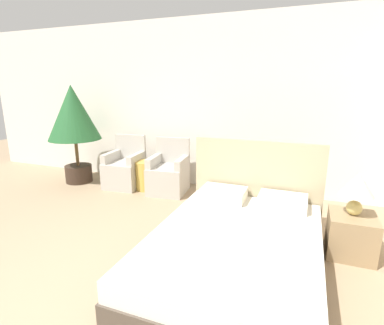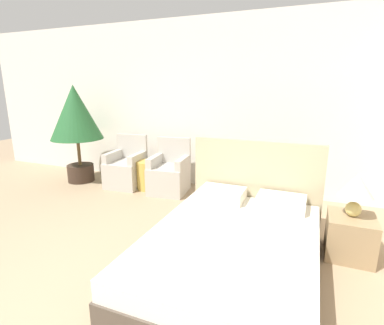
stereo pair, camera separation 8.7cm
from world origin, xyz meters
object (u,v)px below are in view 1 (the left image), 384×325
(armchair_near_window_left, at_px, (125,171))
(bed, at_px, (237,246))
(nightstand, at_px, (351,235))
(side_table, at_px, (146,175))
(armchair_near_window_right, at_px, (168,176))
(table_lamp, at_px, (357,187))
(potted_palm, at_px, (73,118))

(armchair_near_window_left, bearing_deg, bed, -40.65)
(armchair_near_window_left, height_order, nightstand, armchair_near_window_left)
(armchair_near_window_left, height_order, side_table, armchair_near_window_left)
(bed, height_order, armchair_near_window_right, bed)
(bed, relative_size, table_lamp, 4.75)
(armchair_near_window_left, bearing_deg, table_lamp, -21.54)
(bed, height_order, nightstand, bed)
(armchair_near_window_left, relative_size, armchair_near_window_right, 1.00)
(table_lamp, xyz_separation_m, side_table, (-3.12, 1.04, -0.51))
(armchair_near_window_left, xyz_separation_m, nightstand, (3.56, -1.08, -0.07))
(table_lamp, bearing_deg, armchair_near_window_right, 158.47)
(bed, relative_size, armchair_near_window_right, 2.41)
(potted_palm, bearing_deg, table_lamp, -12.00)
(potted_palm, xyz_separation_m, table_lamp, (4.53, -0.96, -0.46))
(bed, height_order, armchair_near_window_left, bed)
(bed, bearing_deg, side_table, 139.11)
(potted_palm, height_order, side_table, potted_palm)
(armchair_near_window_left, height_order, potted_palm, potted_palm)
(armchair_near_window_right, relative_size, side_table, 1.79)
(bed, xyz_separation_m, table_lamp, (1.08, 0.72, 0.52))
(potted_palm, xyz_separation_m, nightstand, (4.53, -0.98, -0.99))
(bed, distance_m, potted_palm, 3.96)
(armchair_near_window_right, bearing_deg, potted_palm, 176.40)
(table_lamp, bearing_deg, armchair_near_window_left, 163.43)
(table_lamp, distance_m, side_table, 3.32)
(bed, bearing_deg, nightstand, 33.02)
(armchair_near_window_left, distance_m, table_lamp, 3.74)
(armchair_near_window_right, xyz_separation_m, potted_palm, (-1.85, -0.10, 0.93))
(armchair_near_window_left, height_order, armchair_near_window_right, same)
(nightstand, bearing_deg, potted_palm, 167.78)
(side_table, bearing_deg, armchair_near_window_right, 1.85)
(potted_palm, xyz_separation_m, side_table, (1.41, 0.08, -0.96))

